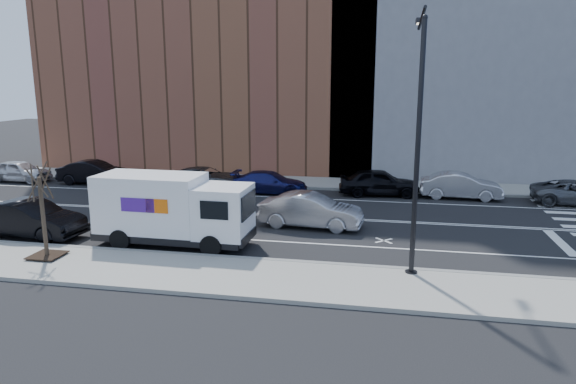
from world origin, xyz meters
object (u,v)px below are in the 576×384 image
at_px(fedex_van, 172,209).
at_px(far_parked_b, 95,172).
at_px(far_parked_a, 20,171).
at_px(driving_sedan, 311,211).

bearing_deg(fedex_van, far_parked_b, 133.86).
height_order(far_parked_a, far_parked_b, far_parked_b).
xyz_separation_m(far_parked_a, driving_sedan, (21.69, -7.48, 0.07)).
bearing_deg(driving_sedan, fedex_van, 130.83).
bearing_deg(far_parked_a, driving_sedan, -107.36).
xyz_separation_m(fedex_van, far_parked_a, (-16.31, 11.34, -0.85)).
height_order(fedex_van, far_parked_b, fedex_van).
bearing_deg(far_parked_a, fedex_van, -123.16).
relative_size(far_parked_b, driving_sedan, 0.97).
distance_m(far_parked_b, driving_sedan, 17.85).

